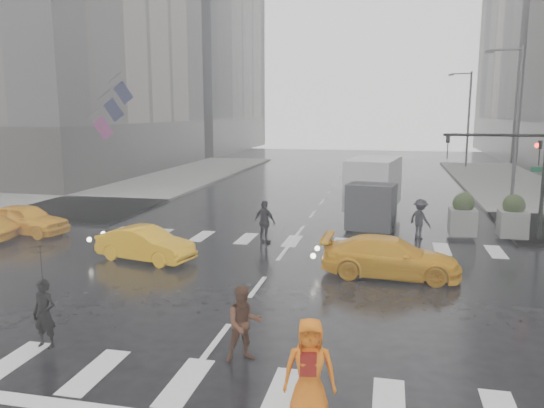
% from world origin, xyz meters
% --- Properties ---
extents(ground, '(120.00, 120.00, 0.00)m').
position_xyz_m(ground, '(0.00, 0.00, 0.00)').
color(ground, black).
rests_on(ground, ground).
extents(sidewalk_nw, '(35.00, 35.00, 0.15)m').
position_xyz_m(sidewalk_nw, '(-19.50, 17.50, 0.07)').
color(sidewalk_nw, gray).
rests_on(sidewalk_nw, ground).
extents(building_nw_far, '(26.05, 26.05, 44.00)m').
position_xyz_m(building_nw_far, '(-29.00, 56.00, 20.19)').
color(building_nw_far, slate).
rests_on(building_nw_far, ground).
extents(road_markings, '(18.00, 48.00, 0.01)m').
position_xyz_m(road_markings, '(0.00, 0.00, 0.01)').
color(road_markings, silver).
rests_on(road_markings, ground).
extents(traffic_signal_pole, '(4.45, 0.42, 4.50)m').
position_xyz_m(traffic_signal_pole, '(9.01, 8.01, 3.22)').
color(traffic_signal_pole, black).
rests_on(traffic_signal_pole, ground).
extents(street_lamp_near, '(2.15, 0.22, 9.00)m').
position_xyz_m(street_lamp_near, '(10.87, 18.00, 4.95)').
color(street_lamp_near, '#59595B').
rests_on(street_lamp_near, ground).
extents(street_lamp_far, '(2.15, 0.22, 9.00)m').
position_xyz_m(street_lamp_far, '(10.87, 38.00, 4.95)').
color(street_lamp_far, '#59595B').
rests_on(street_lamp_far, ground).
extents(planter_west, '(1.10, 1.10, 1.80)m').
position_xyz_m(planter_west, '(7.00, 8.20, 0.98)').
color(planter_west, gray).
rests_on(planter_west, ground).
extents(planter_mid, '(1.10, 1.10, 1.80)m').
position_xyz_m(planter_mid, '(9.00, 8.20, 0.98)').
color(planter_mid, gray).
rests_on(planter_mid, ground).
extents(flag_cluster, '(2.87, 3.06, 4.69)m').
position_xyz_m(flag_cluster, '(-15.08, 18.50, 5.64)').
color(flag_cluster, '#59595B').
rests_on(flag_cluster, ground).
extents(pedestrian_black, '(1.00, 1.01, 2.43)m').
position_xyz_m(pedestrian_black, '(-3.74, -5.15, 1.63)').
color(pedestrian_black, black).
rests_on(pedestrian_black, ground).
extents(pedestrian_brown, '(1.02, 0.95, 1.68)m').
position_xyz_m(pedestrian_brown, '(0.91, -4.81, 0.84)').
color(pedestrian_brown, '#472819').
rests_on(pedestrian_brown, ground).
extents(pedestrian_orange, '(1.01, 0.75, 1.88)m').
position_xyz_m(pedestrian_orange, '(2.63, -6.77, 0.94)').
color(pedestrian_orange, orange).
rests_on(pedestrian_orange, ground).
extents(pedestrian_far_a, '(1.21, 1.01, 1.78)m').
position_xyz_m(pedestrian_far_a, '(-1.05, 5.45, 0.89)').
color(pedestrian_far_a, black).
rests_on(pedestrian_far_a, ground).
extents(pedestrian_far_b, '(1.19, 1.22, 1.70)m').
position_xyz_m(pedestrian_far_b, '(5.22, 7.68, 0.85)').
color(pedestrian_far_b, black).
rests_on(pedestrian_far_b, ground).
extents(taxi_front, '(4.09, 2.06, 1.34)m').
position_xyz_m(taxi_front, '(-11.70, 4.71, 0.67)').
color(taxi_front, '#FFAD0D').
rests_on(taxi_front, ground).
extents(taxi_mid, '(3.89, 2.08, 1.22)m').
position_xyz_m(taxi_mid, '(-4.69, 2.00, 0.61)').
color(taxi_mid, '#FFAD0D').
rests_on(taxi_mid, ground).
extents(taxi_rear, '(4.03, 1.97, 1.30)m').
position_xyz_m(taxi_rear, '(4.00, 2.00, 0.65)').
color(taxi_rear, '#FFAD0D').
rests_on(taxi_rear, ground).
extents(box_truck, '(2.15, 5.74, 3.05)m').
position_xyz_m(box_truck, '(3.12, 10.79, 1.63)').
color(box_truck, silver).
rests_on(box_truck, ground).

